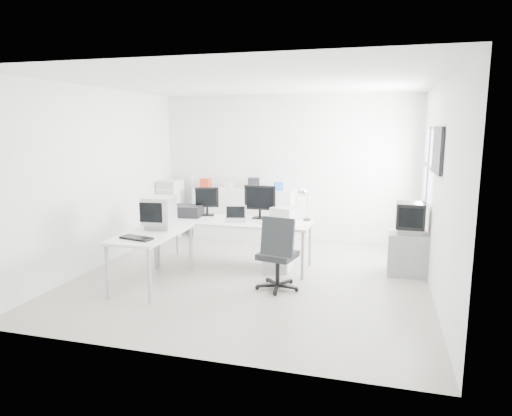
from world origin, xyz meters
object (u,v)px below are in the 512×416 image
(lcd_monitor_large, at_px, (260,202))
(sideboard, at_px, (244,214))
(lcd_monitor_small, at_px, (207,201))
(crt_monitor, at_px, (159,213))
(tv_cabinet, at_px, (408,254))
(crt_tv, at_px, (410,218))
(drawer_pedestal, at_px, (278,250))
(laptop, at_px, (235,214))
(office_chair, at_px, (278,252))
(inkjet_printer, at_px, (187,211))
(laser_printer, at_px, (284,214))
(filing_cabinet, at_px, (171,209))
(side_desk, at_px, (153,258))
(main_desk, at_px, (234,243))

(lcd_monitor_large, relative_size, sideboard, 0.27)
(lcd_monitor_small, xyz_separation_m, crt_monitor, (-0.30, -1.10, -0.01))
(tv_cabinet, relative_size, crt_tv, 1.27)
(drawer_pedestal, height_order, laptop, laptop)
(crt_monitor, height_order, office_chair, crt_monitor)
(inkjet_printer, height_order, laser_printer, laser_printer)
(crt_monitor, relative_size, filing_cabinet, 0.41)
(inkjet_printer, bearing_deg, lcd_monitor_large, 2.84)
(lcd_monitor_small, height_order, filing_cabinet, lcd_monitor_small)
(laser_printer, height_order, tv_cabinet, laser_printer)
(tv_cabinet, bearing_deg, crt_monitor, -161.50)
(inkjet_printer, relative_size, lcd_monitor_large, 0.94)
(crt_tv, bearing_deg, lcd_monitor_large, -178.37)
(drawer_pedestal, bearing_deg, filing_cabinet, 148.89)
(lcd_monitor_large, bearing_deg, tv_cabinet, 4.33)
(drawer_pedestal, height_order, laser_printer, laser_printer)
(side_desk, height_order, laser_printer, laser_printer)
(drawer_pedestal, distance_m, laser_printer, 0.58)
(sideboard, bearing_deg, main_desk, -77.66)
(laptop, distance_m, office_chair, 1.15)
(main_desk, height_order, crt_monitor, crt_monitor)
(crt_monitor, xyz_separation_m, sideboard, (0.45, 2.68, -0.49))
(crt_tv, xyz_separation_m, filing_cabinet, (-4.50, 1.28, -0.29))
(main_desk, relative_size, crt_monitor, 5.17)
(side_desk, distance_m, sideboard, 2.97)
(lcd_monitor_large, relative_size, laser_printer, 1.49)
(laser_printer, relative_size, office_chair, 0.34)
(drawer_pedestal, bearing_deg, laser_printer, 73.61)
(main_desk, distance_m, sideboard, 1.88)
(inkjet_printer, bearing_deg, crt_monitor, -94.28)
(tv_cabinet, xyz_separation_m, sideboard, (-3.03, 1.52, 0.18))
(lcd_monitor_small, distance_m, lcd_monitor_large, 0.90)
(sideboard, xyz_separation_m, filing_cabinet, (-1.47, -0.23, 0.07))
(sideboard, bearing_deg, tv_cabinet, -26.57)
(drawer_pedestal, height_order, sideboard, sideboard)
(inkjet_printer, relative_size, tv_cabinet, 0.78)
(main_desk, distance_m, tv_cabinet, 2.65)
(lcd_monitor_large, xyz_separation_m, laptop, (-0.30, -0.35, -0.15))
(side_desk, xyz_separation_m, sideboard, (0.45, 2.93, 0.12))
(drawer_pedestal, bearing_deg, lcd_monitor_large, 150.26)
(drawer_pedestal, relative_size, laptop, 1.66)
(crt_monitor, bearing_deg, lcd_monitor_small, 68.41)
(tv_cabinet, relative_size, sideboard, 0.32)
(main_desk, distance_m, crt_monitor, 1.35)
(crt_monitor, bearing_deg, laser_printer, 27.44)
(side_desk, bearing_deg, inkjet_printer, 90.00)
(drawer_pedestal, relative_size, crt_monitor, 1.29)
(sideboard, bearing_deg, laptop, -76.86)
(lcd_monitor_small, relative_size, office_chair, 0.46)
(side_desk, distance_m, office_chair, 1.76)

